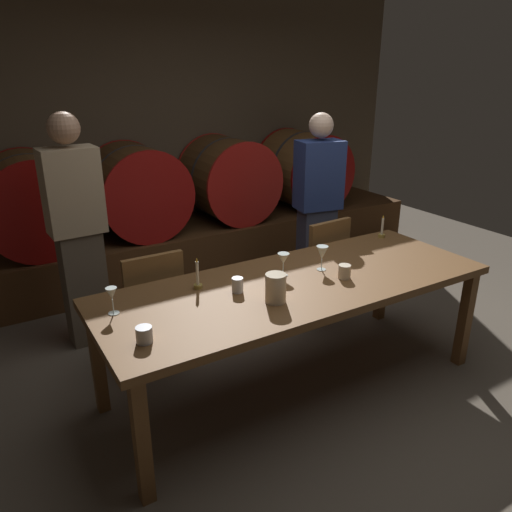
% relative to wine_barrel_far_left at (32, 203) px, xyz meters
% --- Properties ---
extents(ground_plane, '(7.66, 7.66, 0.00)m').
position_rel_wine_barrel_far_left_xyz_m(ground_plane, '(1.44, -2.28, -0.88)').
color(ground_plane, brown).
extents(back_wall, '(5.89, 0.24, 2.95)m').
position_rel_wine_barrel_far_left_xyz_m(back_wall, '(1.44, 0.55, 0.59)').
color(back_wall, brown).
rests_on(back_wall, ground).
extents(barrel_shelf, '(5.30, 0.90, 0.45)m').
position_rel_wine_barrel_far_left_xyz_m(barrel_shelf, '(1.44, 0.00, -0.66)').
color(barrel_shelf, '#4C2D16').
rests_on(barrel_shelf, ground).
extents(wine_barrel_far_left, '(0.87, 0.79, 0.87)m').
position_rel_wine_barrel_far_left_xyz_m(wine_barrel_far_left, '(0.00, 0.00, 0.00)').
color(wine_barrel_far_left, brown).
rests_on(wine_barrel_far_left, barrel_shelf).
extents(wine_barrel_center_left, '(0.87, 0.79, 0.87)m').
position_rel_wine_barrel_far_left_xyz_m(wine_barrel_center_left, '(0.94, 0.00, 0.00)').
color(wine_barrel_center_left, '#513319').
rests_on(wine_barrel_center_left, barrel_shelf).
extents(wine_barrel_center_right, '(0.87, 0.79, 0.87)m').
position_rel_wine_barrel_far_left_xyz_m(wine_barrel_center_right, '(1.93, 0.00, 0.00)').
color(wine_barrel_center_right, '#513319').
rests_on(wine_barrel_center_right, barrel_shelf).
extents(wine_barrel_far_right, '(0.87, 0.79, 0.87)m').
position_rel_wine_barrel_far_left_xyz_m(wine_barrel_far_right, '(2.91, 0.00, 0.00)').
color(wine_barrel_far_right, brown).
rests_on(wine_barrel_far_right, barrel_shelf).
extents(dining_table, '(2.49, 0.92, 0.75)m').
position_rel_wine_barrel_far_left_xyz_m(dining_table, '(1.17, -2.32, -0.19)').
color(dining_table, brown).
rests_on(dining_table, ground).
extents(chair_left, '(0.40, 0.40, 0.88)m').
position_rel_wine_barrel_far_left_xyz_m(chair_left, '(0.45, -1.64, -0.39)').
color(chair_left, brown).
rests_on(chair_left, ground).
extents(chair_right, '(0.43, 0.43, 0.88)m').
position_rel_wine_barrel_far_left_xyz_m(chair_right, '(1.88, -1.65, -0.39)').
color(chair_right, brown).
rests_on(chair_right, ground).
extents(guest_left, '(0.39, 0.26, 1.72)m').
position_rel_wine_barrel_far_left_xyz_m(guest_left, '(0.16, -1.01, 0.00)').
color(guest_left, brown).
rests_on(guest_left, ground).
extents(guest_right, '(0.42, 0.31, 1.65)m').
position_rel_wine_barrel_far_left_xyz_m(guest_right, '(2.13, -1.27, -0.04)').
color(guest_right, '#33384C').
rests_on(guest_right, ground).
extents(candle_left, '(0.05, 0.05, 0.20)m').
position_rel_wine_barrel_far_left_xyz_m(candle_left, '(0.61, -2.09, -0.08)').
color(candle_left, olive).
rests_on(candle_left, dining_table).
extents(candle_right, '(0.05, 0.05, 0.18)m').
position_rel_wine_barrel_far_left_xyz_m(candle_right, '(2.23, -1.97, -0.08)').
color(candle_right, olive).
rests_on(candle_right, dining_table).
extents(pitcher, '(0.12, 0.12, 0.17)m').
position_rel_wine_barrel_far_left_xyz_m(pitcher, '(0.91, -2.48, -0.05)').
color(pitcher, beige).
rests_on(pitcher, dining_table).
extents(wine_glass_left, '(0.06, 0.06, 0.15)m').
position_rel_wine_barrel_far_left_xyz_m(wine_glass_left, '(0.08, -2.15, -0.02)').
color(wine_glass_left, silver).
rests_on(wine_glass_left, dining_table).
extents(wine_glass_center, '(0.07, 0.07, 0.15)m').
position_rel_wine_barrel_far_left_xyz_m(wine_glass_center, '(1.15, -2.20, -0.02)').
color(wine_glass_center, silver).
rests_on(wine_glass_center, dining_table).
extents(wine_glass_right, '(0.08, 0.08, 0.16)m').
position_rel_wine_barrel_far_left_xyz_m(wine_glass_right, '(1.42, -2.24, -0.01)').
color(wine_glass_right, silver).
rests_on(wine_glass_right, dining_table).
extents(cup_left, '(0.08, 0.08, 0.08)m').
position_rel_wine_barrel_far_left_xyz_m(cup_left, '(0.13, -2.52, -0.09)').
color(cup_left, silver).
rests_on(cup_left, dining_table).
extents(cup_center, '(0.07, 0.07, 0.09)m').
position_rel_wine_barrel_far_left_xyz_m(cup_center, '(0.78, -2.26, -0.08)').
color(cup_center, silver).
rests_on(cup_center, dining_table).
extents(cup_right, '(0.08, 0.08, 0.09)m').
position_rel_wine_barrel_far_left_xyz_m(cup_right, '(1.46, -2.43, -0.08)').
color(cup_right, beige).
rests_on(cup_right, dining_table).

